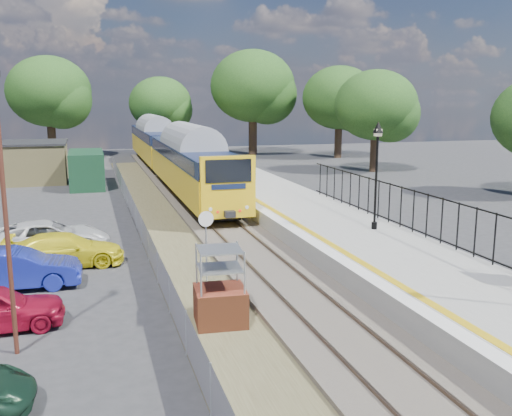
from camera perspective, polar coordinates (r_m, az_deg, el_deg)
name	(u,v)px	position (r m, az deg, el deg)	size (l,w,h in m)	color
ground	(311,310)	(17.90, 5.53, -10.15)	(120.00, 120.00, 0.00)	#2D2D30
track_bed	(224,237)	(26.58, -3.22, -2.88)	(5.90, 80.00, 0.29)	#473F38
platform	(331,231)	(26.41, 7.54, -2.25)	(5.00, 70.00, 0.90)	gray
platform_edge	(289,224)	(25.55, 3.33, -1.57)	(0.90, 70.00, 0.01)	silver
victorian_lamp_north	(377,150)	(24.51, 12.03, 5.71)	(0.44, 0.44, 4.60)	black
palisade_fence	(454,224)	(22.37, 19.18, -1.53)	(0.12, 26.00, 2.00)	black
wire_fence	(138,221)	(28.16, -11.73, -1.25)	(0.06, 52.00, 1.20)	#999EA3
outbuilding	(26,163)	(47.16, -21.97, 4.16)	(10.80, 10.10, 3.12)	tan
tree_line	(167,96)	(57.99, -8.93, 10.96)	(56.80, 43.80, 11.88)	#332319
train	(169,149)	(47.19, -8.70, 5.83)	(2.82, 40.83, 3.51)	gold
brick_plinth	(220,288)	(16.43, -3.62, -7.99)	(1.53, 1.53, 2.30)	brown
speed_sign	(206,236)	(19.56, -5.01, -2.79)	(0.54, 0.13, 2.67)	#999EA3
carpark_lamp	(4,199)	(15.11, -23.89, 0.86)	(0.25, 0.50, 7.06)	#50261A
car_blue	(17,269)	(21.18, -22.81, -5.65)	(1.47, 4.22, 1.39)	navy
car_yellow	(66,250)	(23.38, -18.50, -3.98)	(1.79, 4.41, 1.28)	yellow
car_white	(48,238)	(25.38, -20.10, -2.80)	(2.31, 5.02, 1.39)	silver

